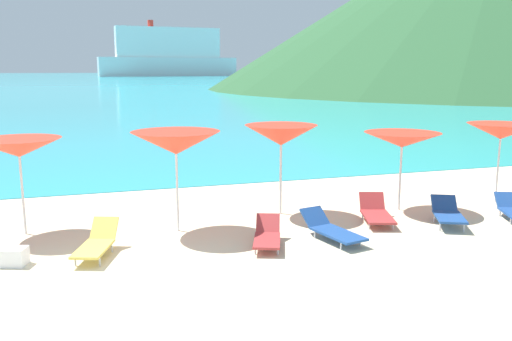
{
  "coord_description": "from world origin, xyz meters",
  "views": [
    {
      "loc": [
        -0.21,
        -8.97,
        3.66
      ],
      "look_at": [
        3.67,
        3.34,
        1.2
      ],
      "focal_mm": 37.75,
      "sensor_mm": 36.0,
      "label": 1
    }
  ],
  "objects_px": {
    "umbrella_4": "(19,148)",
    "umbrella_8": "(501,132)",
    "lounge_chair_2": "(97,242)",
    "lounge_chair_9": "(448,213)",
    "umbrella_7": "(402,140)",
    "umbrella_6": "(281,135)",
    "cooler_box": "(13,257)",
    "lounge_chair_7": "(331,229)",
    "cruise_ship": "(169,55)",
    "lounge_chair_3": "(267,235)",
    "umbrella_5": "(176,143)",
    "lounge_chair_1": "(376,212)"
  },
  "relations": [
    {
      "from": "lounge_chair_2",
      "to": "cooler_box",
      "type": "distance_m",
      "value": 1.53
    },
    {
      "from": "umbrella_5",
      "to": "umbrella_8",
      "type": "bearing_deg",
      "value": 0.19
    },
    {
      "from": "umbrella_7",
      "to": "lounge_chair_2",
      "type": "distance_m",
      "value": 7.91
    },
    {
      "from": "lounge_chair_2",
      "to": "umbrella_7",
      "type": "bearing_deg",
      "value": 28.81
    },
    {
      "from": "umbrella_7",
      "to": "lounge_chair_1",
      "type": "xyz_separation_m",
      "value": [
        -1.17,
        -0.86,
        -1.6
      ]
    },
    {
      "from": "umbrella_5",
      "to": "umbrella_8",
      "type": "xyz_separation_m",
      "value": [
        8.85,
        0.03,
        -0.06
      ]
    },
    {
      "from": "umbrella_4",
      "to": "umbrella_5",
      "type": "height_order",
      "value": "umbrella_5"
    },
    {
      "from": "umbrella_6",
      "to": "cooler_box",
      "type": "distance_m",
      "value": 6.64
    },
    {
      "from": "umbrella_6",
      "to": "lounge_chair_7",
      "type": "xyz_separation_m",
      "value": [
        0.33,
        -2.33,
        -1.78
      ]
    },
    {
      "from": "lounge_chair_3",
      "to": "cooler_box",
      "type": "bearing_deg",
      "value": -164.05
    },
    {
      "from": "umbrella_5",
      "to": "cooler_box",
      "type": "xyz_separation_m",
      "value": [
        -3.34,
        -1.26,
        -1.86
      ]
    },
    {
      "from": "umbrella_4",
      "to": "cooler_box",
      "type": "distance_m",
      "value": 2.71
    },
    {
      "from": "umbrella_7",
      "to": "cruise_ship",
      "type": "xyz_separation_m",
      "value": [
        30.58,
        245.52,
        8.03
      ]
    },
    {
      "from": "lounge_chair_3",
      "to": "lounge_chair_7",
      "type": "bearing_deg",
      "value": 20.33
    },
    {
      "from": "umbrella_4",
      "to": "lounge_chair_2",
      "type": "relative_size",
      "value": 1.35
    },
    {
      "from": "umbrella_7",
      "to": "cruise_ship",
      "type": "relative_size",
      "value": 0.03
    },
    {
      "from": "umbrella_6",
      "to": "umbrella_4",
      "type": "bearing_deg",
      "value": 179.08
    },
    {
      "from": "umbrella_6",
      "to": "cruise_ship",
      "type": "relative_size",
      "value": 0.04
    },
    {
      "from": "umbrella_8",
      "to": "lounge_chair_7",
      "type": "height_order",
      "value": "umbrella_8"
    },
    {
      "from": "umbrella_4",
      "to": "umbrella_5",
      "type": "distance_m",
      "value": 3.4
    },
    {
      "from": "umbrella_4",
      "to": "umbrella_8",
      "type": "bearing_deg",
      "value": -3.57
    },
    {
      "from": "umbrella_8",
      "to": "lounge_chair_7",
      "type": "xyz_separation_m",
      "value": [
        -5.79,
        -1.67,
        -1.73
      ]
    },
    {
      "from": "umbrella_5",
      "to": "lounge_chair_3",
      "type": "xyz_separation_m",
      "value": [
        1.6,
        -1.64,
        -1.79
      ]
    },
    {
      "from": "umbrella_5",
      "to": "lounge_chair_1",
      "type": "bearing_deg",
      "value": -9.14
    },
    {
      "from": "lounge_chair_9",
      "to": "lounge_chair_3",
      "type": "bearing_deg",
      "value": -151.5
    },
    {
      "from": "umbrella_8",
      "to": "lounge_chair_2",
      "type": "bearing_deg",
      "value": -173.5
    },
    {
      "from": "umbrella_5",
      "to": "umbrella_8",
      "type": "distance_m",
      "value": 8.86
    },
    {
      "from": "cruise_ship",
      "to": "lounge_chair_9",
      "type": "bearing_deg",
      "value": -101.47
    },
    {
      "from": "umbrella_6",
      "to": "lounge_chair_1",
      "type": "xyz_separation_m",
      "value": [
        1.93,
        -1.44,
        -1.77
      ]
    },
    {
      "from": "umbrella_6",
      "to": "lounge_chair_9",
      "type": "bearing_deg",
      "value": -31.83
    },
    {
      "from": "umbrella_7",
      "to": "umbrella_8",
      "type": "xyz_separation_m",
      "value": [
        3.02,
        -0.08,
        0.12
      ]
    },
    {
      "from": "umbrella_4",
      "to": "cruise_ship",
      "type": "height_order",
      "value": "cruise_ship"
    },
    {
      "from": "umbrella_7",
      "to": "umbrella_8",
      "type": "height_order",
      "value": "umbrella_8"
    },
    {
      "from": "lounge_chair_1",
      "to": "lounge_chair_9",
      "type": "bearing_deg",
      "value": -6.56
    },
    {
      "from": "umbrella_8",
      "to": "lounge_chair_3",
      "type": "distance_m",
      "value": 7.65
    },
    {
      "from": "lounge_chair_2",
      "to": "lounge_chair_9",
      "type": "relative_size",
      "value": 0.99
    },
    {
      "from": "lounge_chair_7",
      "to": "umbrella_4",
      "type": "bearing_deg",
      "value": 146.65
    },
    {
      "from": "umbrella_5",
      "to": "lounge_chair_2",
      "type": "bearing_deg",
      "value": -146.8
    },
    {
      "from": "cooler_box",
      "to": "lounge_chair_7",
      "type": "bearing_deg",
      "value": 15.3
    },
    {
      "from": "umbrella_8",
      "to": "lounge_chair_3",
      "type": "relative_size",
      "value": 1.45
    },
    {
      "from": "lounge_chair_1",
      "to": "lounge_chair_2",
      "type": "relative_size",
      "value": 1.02
    },
    {
      "from": "lounge_chair_2",
      "to": "lounge_chair_1",
      "type": "bearing_deg",
      "value": 23.04
    },
    {
      "from": "umbrella_5",
      "to": "cooler_box",
      "type": "bearing_deg",
      "value": -159.36
    },
    {
      "from": "umbrella_7",
      "to": "lounge_chair_3",
      "type": "xyz_separation_m",
      "value": [
        -4.24,
        -1.75,
        -1.61
      ]
    },
    {
      "from": "lounge_chair_7",
      "to": "cooler_box",
      "type": "bearing_deg",
      "value": 164.09
    },
    {
      "from": "lounge_chair_3",
      "to": "cooler_box",
      "type": "distance_m",
      "value": 4.95
    },
    {
      "from": "lounge_chair_9",
      "to": "cooler_box",
      "type": "height_order",
      "value": "lounge_chair_9"
    },
    {
      "from": "umbrella_5",
      "to": "umbrella_6",
      "type": "bearing_deg",
      "value": 14.18
    },
    {
      "from": "lounge_chair_1",
      "to": "lounge_chair_9",
      "type": "xyz_separation_m",
      "value": [
        1.51,
        -0.69,
        0.05
      ]
    },
    {
      "from": "lounge_chair_1",
      "to": "umbrella_5",
      "type": "bearing_deg",
      "value": -171.09
    }
  ]
}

